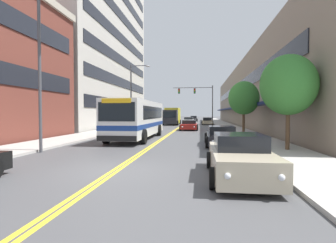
% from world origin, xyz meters
% --- Properties ---
extents(ground_plane, '(240.00, 240.00, 0.00)m').
position_xyz_m(ground_plane, '(0.00, 37.00, 0.00)').
color(ground_plane, '#4C4C4F').
extents(sidewalk_left, '(3.29, 106.00, 0.13)m').
position_xyz_m(sidewalk_left, '(-7.15, 37.00, 0.06)').
color(sidewalk_left, '#B2ADA5').
rests_on(sidewalk_left, ground_plane).
extents(sidewalk_right, '(3.29, 106.00, 0.13)m').
position_xyz_m(sidewalk_right, '(7.15, 37.00, 0.06)').
color(sidewalk_right, '#B2ADA5').
rests_on(sidewalk_right, ground_plane).
extents(centre_line, '(0.34, 106.00, 0.01)m').
position_xyz_m(centre_line, '(0.00, 37.00, 0.00)').
color(centre_line, yellow).
rests_on(centre_line, ground_plane).
extents(office_tower_left, '(12.08, 30.79, 27.08)m').
position_xyz_m(office_tower_left, '(-15.03, 30.98, 13.54)').
color(office_tower_left, '#BCB7AD').
rests_on(office_tower_left, ground_plane).
extents(storefront_row_right, '(9.10, 68.00, 9.89)m').
position_xyz_m(storefront_row_right, '(13.02, 37.00, 4.94)').
color(storefront_row_right, gray).
rests_on(storefront_row_right, ground_plane).
extents(city_bus, '(2.89, 10.73, 2.99)m').
position_xyz_m(city_bus, '(-2.00, 11.49, 1.70)').
color(city_bus, silver).
rests_on(city_bus, ground_plane).
extents(car_slate_blue_parked_left_mid, '(2.10, 4.49, 1.34)m').
position_xyz_m(car_slate_blue_parked_left_mid, '(-4.27, 26.26, 0.62)').
color(car_slate_blue_parked_left_mid, '#475675').
rests_on(car_slate_blue_parked_left_mid, ground_plane).
extents(car_champagne_parked_right_foreground, '(2.01, 4.58, 1.39)m').
position_xyz_m(car_champagne_parked_right_foreground, '(4.27, -0.65, 0.64)').
color(car_champagne_parked_right_foreground, beige).
rests_on(car_champagne_parked_right_foreground, ground_plane).
extents(car_beige_parked_right_mid, '(2.04, 4.36, 1.29)m').
position_xyz_m(car_beige_parked_right_mid, '(4.28, 38.44, 0.59)').
color(car_beige_parked_right_mid, '#BCAD89').
rests_on(car_beige_parked_right_mid, ground_plane).
extents(car_charcoal_parked_right_far, '(2.09, 4.86, 1.22)m').
position_xyz_m(car_charcoal_parked_right_far, '(4.37, 7.83, 0.58)').
color(car_charcoal_parked_right_far, '#232328').
rests_on(car_charcoal_parked_right_far, ground_plane).
extents(car_dark_grey_moving_lead, '(1.98, 4.21, 1.36)m').
position_xyz_m(car_dark_grey_moving_lead, '(1.37, 57.85, 0.64)').
color(car_dark_grey_moving_lead, '#38383D').
rests_on(car_dark_grey_moving_lead, ground_plane).
extents(car_red_moving_second, '(2.18, 4.75, 1.20)m').
position_xyz_m(car_red_moving_second, '(1.67, 22.97, 0.57)').
color(car_red_moving_second, maroon).
rests_on(car_red_moving_second, ground_plane).
extents(car_white_moving_third, '(2.03, 4.84, 1.32)m').
position_xyz_m(car_white_moving_third, '(0.89, 39.00, 0.63)').
color(car_white_moving_third, white).
rests_on(car_white_moving_third, ground_plane).
extents(box_truck, '(2.71, 7.68, 2.99)m').
position_xyz_m(box_truck, '(-1.96, 37.18, 1.55)').
color(box_truck, '#232328').
rests_on(box_truck, ground_plane).
extents(traffic_signal_mast, '(7.19, 0.38, 7.03)m').
position_xyz_m(traffic_signal_mast, '(2.82, 38.51, 5.04)').
color(traffic_signal_mast, '#47474C').
rests_on(traffic_signal_mast, ground_plane).
extents(street_lamp_left_near, '(2.47, 0.28, 9.06)m').
position_xyz_m(street_lamp_left_near, '(-4.99, 3.58, 5.33)').
color(street_lamp_left_near, '#47474C').
rests_on(street_lamp_left_near, ground_plane).
extents(street_lamp_left_far, '(2.41, 0.28, 7.91)m').
position_xyz_m(street_lamp_left_far, '(-4.96, 21.73, 4.72)').
color(street_lamp_left_far, '#47474C').
rests_on(street_lamp_left_far, ground_plane).
extents(street_tree_right_near, '(2.90, 2.90, 5.02)m').
position_xyz_m(street_tree_right_near, '(7.62, 5.34, 3.54)').
color(street_tree_right_near, brown).
rests_on(street_tree_right_near, sidewalk_right).
extents(street_tree_right_mid, '(2.75, 2.75, 4.83)m').
position_xyz_m(street_tree_right_mid, '(6.93, 15.28, 3.43)').
color(street_tree_right_mid, brown).
rests_on(street_tree_right_mid, sidewalk_right).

